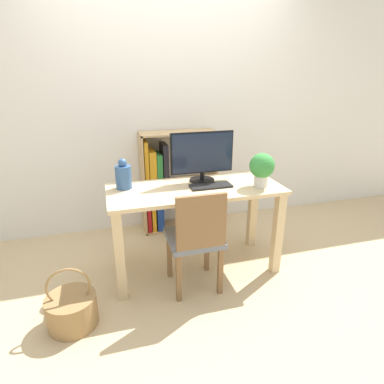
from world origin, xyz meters
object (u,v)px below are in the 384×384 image
Objects in this scene: vase at (123,176)px; chair at (196,237)px; monitor at (202,155)px; basket at (72,310)px; keyboard at (211,186)px; potted_plant at (262,168)px; bookshelf at (164,184)px.

vase reaches higher than chair.
monitor is 1.21× the size of basket.
keyboard is 0.76× the size of basket.
monitor reaches higher than basket.
vase reaches higher than basket.
monitor is 0.63× the size of chair.
vase is at bearing 137.87° from chair.
chair is at bearing 8.59° from basket.
potted_plant is at bearing 15.75° from chair.
keyboard is 1.38× the size of vase.
basket is at bearing -171.52° from chair.
chair reaches higher than basket.
keyboard reaches higher than basket.
vase is 1.02m from basket.
monitor is 0.51× the size of bookshelf.
potted_plant is 0.75m from chair.
basket is (-1.08, -0.57, -0.85)m from monitor.
bookshelf reaches higher than vase.
keyboard is at bearing -81.46° from monitor.
potted_plant is (1.06, -0.26, 0.05)m from vase.
bookshelf reaches higher than chair.
bookshelf is at bearing 54.56° from basket.
keyboard is (0.02, -0.16, -0.22)m from monitor.
monitor reaches higher than bookshelf.
basket is at bearing -168.51° from potted_plant.
basket is (-1.11, -0.40, -0.63)m from keyboard.
keyboard is at bearing -13.12° from vase.
bookshelf is (-0.20, 0.68, -0.46)m from monitor.
monitor is at bearing 98.54° from keyboard.
potted_plant is 0.33× the size of chair.
bookshelf is at bearing 90.90° from chair.
monitor is 0.49m from potted_plant.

